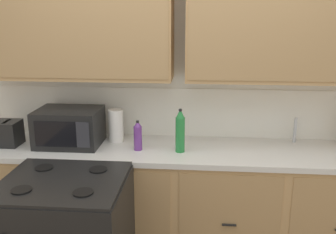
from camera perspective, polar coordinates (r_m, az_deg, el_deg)
The scene contains 8 objects.
wall_unit at distance 2.84m, azimuth 1.88°, elevation 10.60°, with size 4.26×0.40×2.44m.
counter_run at distance 3.00m, azimuth 1.47°, elevation -12.98°, with size 3.09×0.64×0.94m.
microwave at distance 2.95m, azimuth -14.93°, elevation -1.50°, with size 0.48×0.37×0.28m.
toaster at distance 3.13m, azimuth -24.20°, elevation -2.24°, with size 0.28×0.18×0.19m.
sink_faucet at distance 3.07m, azimuth 18.94°, elevation -1.92°, with size 0.02×0.02×0.20m, color #B2B5BA.
paper_towel_roll at distance 2.95m, azimuth -8.00°, elevation -1.31°, with size 0.12×0.12×0.26m, color white.
bottle_green at distance 2.69m, azimuth 1.88°, elevation -2.18°, with size 0.07×0.07×0.32m.
bottle_violet at distance 2.75m, azimuth -4.66°, elevation -2.88°, with size 0.06×0.06×0.23m.
Camera 1 is at (0.15, -2.33, 1.91)m, focal length 39.63 mm.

